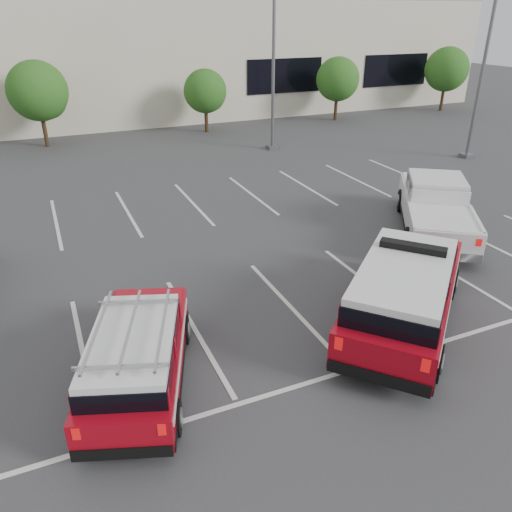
{
  "coord_description": "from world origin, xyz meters",
  "views": [
    {
      "loc": [
        -5.49,
        -10.13,
        7.18
      ],
      "look_at": [
        -0.46,
        1.35,
        1.05
      ],
      "focal_mm": 35.0,
      "sensor_mm": 36.0,
      "label": 1
    }
  ],
  "objects": [
    {
      "name": "convention_building",
      "position": [
        0.18,
        31.86,
        4.72
      ],
      "size": [
        60.0,
        16.99,
        13.2
      ],
      "color": "beige",
      "rests_on": "ground"
    },
    {
      "name": "ladder_suv",
      "position": [
        -4.38,
        -1.52,
        0.71
      ],
      "size": [
        3.18,
        4.84,
        1.78
      ],
      "rotation": [
        0.0,
        0.0,
        -0.34
      ],
      "color": "maroon",
      "rests_on": "ground"
    },
    {
      "name": "white_pickup",
      "position": [
        7.11,
        2.63,
        0.75
      ],
      "size": [
        5.25,
        6.26,
        1.89
      ],
      "rotation": [
        0.0,
        0.0,
        -0.61
      ],
      "color": "silver",
      "rests_on": "ground"
    },
    {
      "name": "stall_markings",
      "position": [
        0.0,
        4.5,
        0.01
      ],
      "size": [
        23.0,
        15.0,
        0.01
      ],
      "primitive_type": "cube",
      "color": "silver",
      "rests_on": "ground"
    },
    {
      "name": "light_pole_right",
      "position": [
        16.0,
        10.0,
        5.19
      ],
      "size": [
        0.9,
        0.6,
        10.24
      ],
      "color": "#59595E",
      "rests_on": "ground"
    },
    {
      "name": "light_pole_mid",
      "position": [
        7.0,
        16.0,
        5.19
      ],
      "size": [
        0.9,
        0.6,
        10.24
      ],
      "color": "#59595E",
      "rests_on": "ground"
    },
    {
      "name": "tree_far_right",
      "position": [
        25.09,
        22.05,
        3.04
      ],
      "size": [
        3.37,
        3.37,
        4.85
      ],
      "color": "#3F2B19",
      "rests_on": "ground"
    },
    {
      "name": "tree_right",
      "position": [
        15.09,
        22.05,
        2.77
      ],
      "size": [
        3.07,
        3.07,
        4.42
      ],
      "color": "#3F2B19",
      "rests_on": "ground"
    },
    {
      "name": "tree_mid_right",
      "position": [
        5.09,
        22.05,
        2.5
      ],
      "size": [
        2.77,
        2.77,
        3.99
      ],
      "color": "#3F2B19",
      "rests_on": "ground"
    },
    {
      "name": "fire_chief_suv",
      "position": [
        2.13,
        -1.87,
        0.85
      ],
      "size": [
        5.85,
        5.57,
        2.09
      ],
      "rotation": [
        0.0,
        0.0,
        -0.84
      ],
      "color": "maroon",
      "rests_on": "ground"
    },
    {
      "name": "tree_mid_left",
      "position": [
        -4.91,
        22.05,
        3.04
      ],
      "size": [
        3.37,
        3.37,
        4.85
      ],
      "color": "#3F2B19",
      "rests_on": "ground"
    },
    {
      "name": "ground",
      "position": [
        0.0,
        0.0,
        0.0
      ],
      "size": [
        120.0,
        120.0,
        0.0
      ],
      "primitive_type": "plane",
      "color": "#3A3A3D",
      "rests_on": "ground"
    }
  ]
}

